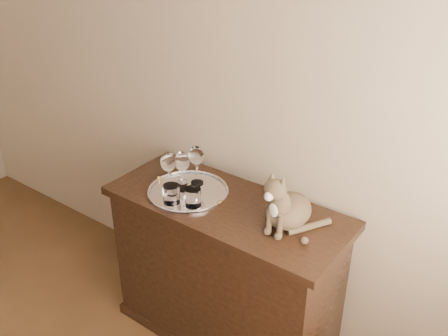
# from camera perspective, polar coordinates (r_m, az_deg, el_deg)

# --- Properties ---
(wall_back) EXTENTS (4.00, 0.10, 2.70)m
(wall_back) POSITION_cam_1_polar(r_m,az_deg,el_deg) (2.74, -6.20, 11.71)
(wall_back) COLOR tan
(wall_back) RESTS_ON ground
(sideboard) EXTENTS (1.20, 0.50, 0.85)m
(sideboard) POSITION_cam_1_polar(r_m,az_deg,el_deg) (2.64, 0.20, -11.92)
(sideboard) COLOR black
(sideboard) RESTS_ON ground
(tray) EXTENTS (0.40, 0.40, 0.01)m
(tray) POSITION_cam_1_polar(r_m,az_deg,el_deg) (2.47, -4.11, -2.77)
(tray) COLOR silver
(tray) RESTS_ON sideboard
(wine_glass_a) EXTENTS (0.07, 0.07, 0.18)m
(wine_glass_a) POSITION_cam_1_polar(r_m,az_deg,el_deg) (2.50, -4.83, 0.08)
(wine_glass_a) COLOR white
(wine_glass_a) RESTS_ON tray
(wine_glass_b) EXTENTS (0.08, 0.08, 0.21)m
(wine_glass_b) POSITION_cam_1_polar(r_m,az_deg,el_deg) (2.49, -3.15, 0.35)
(wine_glass_b) COLOR silver
(wine_glass_b) RESTS_ON tray
(wine_glass_c) EXTENTS (0.08, 0.08, 0.20)m
(wine_glass_c) POSITION_cam_1_polar(r_m,az_deg,el_deg) (2.44, -6.32, -0.44)
(wine_glass_c) COLOR white
(wine_glass_c) RESTS_ON tray
(wine_glass_d) EXTENTS (0.07, 0.07, 0.20)m
(wine_glass_d) POSITION_cam_1_polar(r_m,az_deg,el_deg) (2.45, -4.77, -0.40)
(wine_glass_d) COLOR silver
(wine_glass_d) RESTS_ON tray
(tumbler_a) EXTENTS (0.08, 0.08, 0.09)m
(tumbler_a) POSITION_cam_1_polar(r_m,az_deg,el_deg) (2.34, -3.58, -3.34)
(tumbler_a) COLOR white
(tumbler_a) RESTS_ON tray
(tumbler_b) EXTENTS (0.08, 0.08, 0.09)m
(tumbler_b) POSITION_cam_1_polar(r_m,az_deg,el_deg) (2.37, -6.03, -2.98)
(tumbler_b) COLOR white
(tumbler_b) RESTS_ON tray
(cat) EXTENTS (0.32, 0.30, 0.30)m
(cat) POSITION_cam_1_polar(r_m,az_deg,el_deg) (2.18, 7.48, -3.18)
(cat) COLOR brown
(cat) RESTS_ON sideboard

